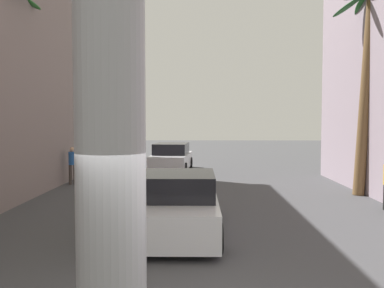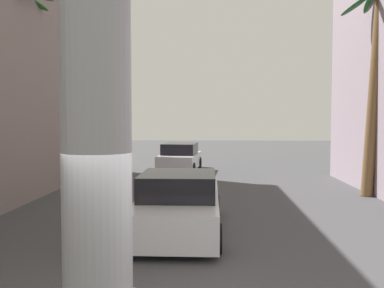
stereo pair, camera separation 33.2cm
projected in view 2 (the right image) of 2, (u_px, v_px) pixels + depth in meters
The scene contains 6 objects.
ground_plane at pixel (200, 200), 15.29m from camera, with size 88.89×88.89×0.00m, color #424244.
car_lead at pixel (179, 205), 10.90m from camera, with size 2.12×5.10×1.56m.
car_far at pixel (180, 158), 23.98m from camera, with size 2.32×4.68×1.56m.
palm_tree_mid_right at pixel (374, 80), 15.90m from camera, with size 2.56×2.74×7.65m.
palm_tree_mid_left at pixel (15, 73), 14.92m from camera, with size 2.71×2.66×7.44m.
pedestrian_far_left at pixel (81, 162), 19.15m from camera, with size 0.40×0.40×1.66m.
Camera 2 is at (0.51, -5.14, 2.87)m, focal length 40.00 mm.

